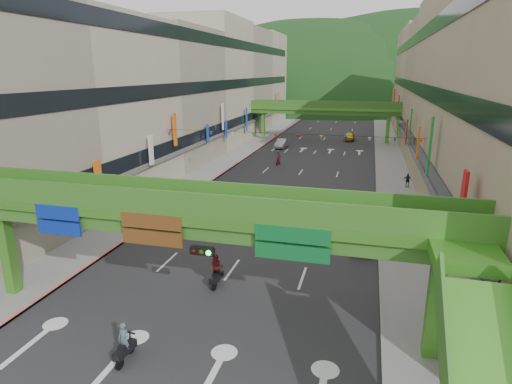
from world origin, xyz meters
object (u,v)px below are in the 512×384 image
overpass_near (205,231)px  scooter_rider_mid (216,270)px  car_yellow (349,136)px  scooter_rider_near (124,344)px  car_silver (282,143)px  pedestrian_red (390,233)px

overpass_near → scooter_rider_mid: 6.17m
scooter_rider_mid → car_yellow: 57.82m
overpass_near → scooter_rider_mid: overpass_near is taller
scooter_rider_near → car_silver: bearing=94.2°
overpass_near → pedestrian_red: (8.87, 13.31, -4.27)m
scooter_rider_near → scooter_rider_mid: (1.54, 7.39, 0.20)m
scooter_rider_mid → scooter_rider_near: bearing=-101.8°
scooter_rider_mid → pedestrian_red: scooter_rider_mid is taller
scooter_rider_near → scooter_rider_mid: bearing=78.2°
car_yellow → pedestrian_red: size_ratio=2.32×
overpass_near → scooter_rider_near: overpass_near is taller
overpass_near → pedestrian_red: overpass_near is taller
pedestrian_red → scooter_rider_mid: bearing=-129.6°
car_yellow → overpass_near: bearing=-91.9°
overpass_near → pedestrian_red: 16.55m
car_silver → pedestrian_red: bearing=-64.7°
scooter_rider_mid → car_yellow: scooter_rider_mid is taller
scooter_rider_near → car_silver: (-4.01, 54.27, -0.12)m
scooter_rider_near → pedestrian_red: size_ratio=0.98×
scooter_rider_near → overpass_near: bearing=47.8°
scooter_rider_mid → overpass_near: bearing=-75.0°
scooter_rider_near → car_yellow: scooter_rider_near is taller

